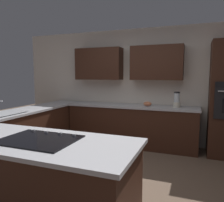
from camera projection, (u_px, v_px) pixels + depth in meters
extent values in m
plane|color=brown|center=(106.00, 179.00, 3.29)|extent=(14.00, 14.00, 0.00)
cube|color=silver|center=(140.00, 86.00, 5.09)|extent=(6.00, 0.10, 2.60)
cube|color=#381E14|center=(157.00, 63.00, 4.68)|extent=(1.10, 0.34, 0.73)
cube|color=#381E14|center=(99.00, 64.00, 5.16)|extent=(1.10, 0.34, 0.73)
cube|color=#381E14|center=(131.00, 126.00, 4.87)|extent=(2.80, 0.60, 0.86)
cube|color=#B2B2B7|center=(132.00, 106.00, 4.82)|extent=(2.84, 0.64, 0.04)
cube|color=#381E14|center=(33.00, 132.00, 4.39)|extent=(0.60, 2.90, 0.86)
cube|color=#B2B2B7|center=(32.00, 109.00, 4.34)|extent=(0.64, 2.94, 0.04)
cube|color=#381E14|center=(41.00, 184.00, 2.28)|extent=(1.96, 0.83, 0.86)
cube|color=#B2B2B7|center=(39.00, 142.00, 2.23)|extent=(2.04, 0.91, 0.04)
cube|color=#515456|center=(12.00, 112.00, 3.88)|extent=(0.40, 0.30, 0.02)
cube|color=#B7BABF|center=(4.00, 113.00, 3.72)|extent=(0.46, 0.70, 0.01)
cube|color=black|center=(39.00, 139.00, 2.22)|extent=(0.76, 0.56, 0.01)
cylinder|color=#B2B2B7|center=(74.00, 135.00, 2.34)|extent=(0.04, 0.04, 0.02)
cylinder|color=#B2B2B7|center=(60.00, 133.00, 2.40)|extent=(0.04, 0.04, 0.02)
cylinder|color=#B2B2B7|center=(46.00, 132.00, 2.47)|extent=(0.04, 0.04, 0.02)
cylinder|color=#B2B2B7|center=(33.00, 130.00, 2.53)|extent=(0.04, 0.04, 0.02)
cylinder|color=beige|center=(177.00, 105.00, 4.48)|extent=(0.15, 0.15, 0.11)
cylinder|color=silver|center=(177.00, 98.00, 4.46)|extent=(0.11, 0.11, 0.18)
cylinder|color=black|center=(177.00, 92.00, 4.45)|extent=(0.12, 0.12, 0.03)
ellipsoid|color=#CC724C|center=(147.00, 104.00, 4.69)|extent=(0.17, 0.17, 0.10)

